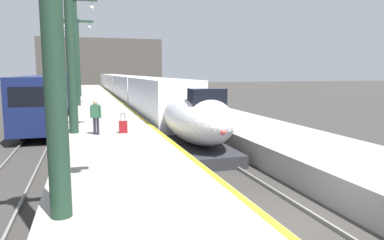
% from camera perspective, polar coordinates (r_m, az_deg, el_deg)
% --- Properties ---
extents(ground_plane, '(260.00, 260.00, 0.00)m').
position_cam_1_polar(ground_plane, '(10.43, 16.20, -15.70)').
color(ground_plane, '#33302D').
extents(platform_left, '(4.80, 110.00, 1.05)m').
position_cam_1_polar(platform_left, '(32.94, -14.52, 1.25)').
color(platform_left, gray).
rests_on(platform_left, ground).
extents(platform_right, '(4.80, 110.00, 1.05)m').
position_cam_1_polar(platform_right, '(34.22, -0.85, 1.73)').
color(platform_right, gray).
rests_on(platform_right, ground).
extents(platform_left_safety_stripe, '(0.20, 107.80, 0.01)m').
position_cam_1_polar(platform_left_safety_stripe, '(33.05, -10.60, 2.31)').
color(platform_left_safety_stripe, yellow).
rests_on(platform_left_safety_stripe, platform_left).
extents(rail_main_left, '(0.08, 110.00, 0.12)m').
position_cam_1_polar(rail_main_left, '(35.99, -9.43, 1.17)').
color(rail_main_left, slate).
rests_on(rail_main_left, ground).
extents(rail_main_right, '(0.08, 110.00, 0.12)m').
position_cam_1_polar(rail_main_right, '(36.21, -7.08, 1.26)').
color(rail_main_right, slate).
rests_on(rail_main_right, ground).
extents(rail_secondary_left, '(0.08, 110.00, 0.12)m').
position_cam_1_polar(rail_secondary_left, '(35.87, -22.37, 0.67)').
color(rail_secondary_left, slate).
rests_on(rail_secondary_left, ground).
extents(rail_secondary_right, '(0.08, 110.00, 0.12)m').
position_cam_1_polar(rail_secondary_right, '(35.75, -19.98, 0.77)').
color(rail_secondary_right, slate).
rests_on(rail_secondary_right, ground).
extents(highspeed_train_main, '(2.92, 75.92, 3.60)m').
position_cam_1_polar(highspeed_train_main, '(50.68, -10.85, 5.17)').
color(highspeed_train_main, silver).
rests_on(highspeed_train_main, ground).
extents(regional_train_adjacent, '(2.85, 36.60, 3.80)m').
position_cam_1_polar(regional_train_adjacent, '(39.10, -20.95, 4.32)').
color(regional_train_adjacent, '#141E4C').
rests_on(regional_train_adjacent, ground).
extents(station_column_mid, '(4.00, 0.68, 9.09)m').
position_cam_1_polar(station_column_mid, '(18.76, -19.08, 14.76)').
color(station_column_mid, '#1E3828').
rests_on(station_column_mid, platform_left).
extents(station_column_far, '(4.00, 0.68, 9.69)m').
position_cam_1_polar(station_column_far, '(34.14, -18.16, 11.96)').
color(station_column_far, '#1E3828').
rests_on(station_column_far, platform_left).
extents(station_column_distant, '(4.00, 0.68, 9.55)m').
position_cam_1_polar(station_column_distant, '(47.54, -17.83, 10.57)').
color(station_column_distant, '#1E3828').
rests_on(station_column_distant, platform_left).
extents(passenger_near_edge, '(0.51, 0.38, 1.69)m').
position_cam_1_polar(passenger_near_edge, '(17.88, -15.16, 0.86)').
color(passenger_near_edge, '#23232D').
rests_on(passenger_near_edge, platform_left).
extents(rolling_suitcase, '(0.40, 0.22, 0.98)m').
position_cam_1_polar(rolling_suitcase, '(18.16, -10.98, -1.10)').
color(rolling_suitcase, maroon).
rests_on(rolling_suitcase, platform_left).
extents(terminus_back_wall, '(36.00, 2.00, 14.00)m').
position_cam_1_polar(terminus_back_wall, '(110.13, -14.26, 8.98)').
color(terminus_back_wall, '#4C4742').
rests_on(terminus_back_wall, ground).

